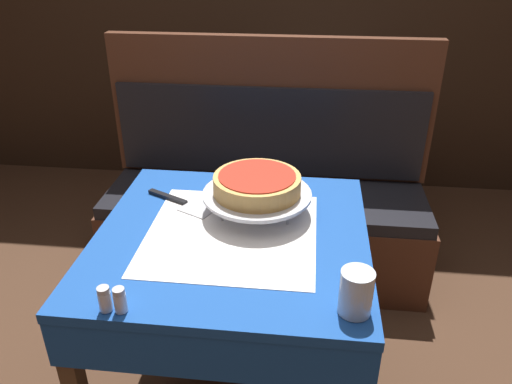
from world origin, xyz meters
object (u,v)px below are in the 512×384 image
dining_table_rear (317,110)px  pepper_shaker (120,300)px  dining_table_front (232,261)px  salt_shaker (105,299)px  condiment_caddy (322,79)px  pizza_server (183,203)px  booth_bench (266,211)px  water_glass_near (356,292)px  pizza_pan_stand (257,195)px  deep_dish_pizza (257,184)px

dining_table_rear → pepper_shaker: pepper_shaker is taller
dining_table_front → salt_shaker: salt_shaker is taller
dining_table_rear → dining_table_front: bearing=-99.6°
dining_table_rear → condiment_caddy: 0.18m
dining_table_front → condiment_caddy: size_ratio=5.88×
pizza_server → salt_shaker: (-0.06, -0.55, 0.03)m
pizza_server → salt_shaker: bearing=-96.3°
booth_bench → water_glass_near: bearing=-74.7°
pizza_pan_stand → water_glass_near: 0.54m
dining_table_rear → deep_dish_pizza: 1.46m
booth_bench → dining_table_rear: bearing=70.7°
dining_table_front → pizza_server: size_ratio=3.08×
dining_table_front → pizza_server: 0.27m
deep_dish_pizza → pepper_shaker: size_ratio=4.18×
deep_dish_pizza → pizza_server: deep_dish_pizza is taller
dining_table_rear → water_glass_near: (0.09, -1.88, 0.17)m
pizza_pan_stand → condiment_caddy: bearing=81.8°
dining_table_rear → pizza_server: pizza_server is taller
water_glass_near → salt_shaker: size_ratio=1.74×
water_glass_near → pepper_shaker: (-0.57, -0.06, -0.03)m
pizza_server → condiment_caddy: 1.55m
dining_table_front → pizza_pan_stand: size_ratio=2.36×
deep_dish_pizza → salt_shaker: 0.61m
booth_bench → condiment_caddy: bearing=71.1°
pizza_pan_stand → pizza_server: (-0.26, 0.03, -0.06)m
dining_table_front → pizza_pan_stand: (0.06, 0.13, 0.17)m
salt_shaker → condiment_caddy: size_ratio=0.47×
booth_bench → pepper_shaker: bearing=-100.7°
booth_bench → pepper_shaker: size_ratio=23.33×
salt_shaker → pepper_shaker: size_ratio=1.00×
water_glass_near → deep_dish_pizza: bearing=122.8°
deep_dish_pizza → water_glass_near: 0.54m
pizza_pan_stand → salt_shaker: 0.60m
pizza_pan_stand → condiment_caddy: size_ratio=2.49×
booth_bench → salt_shaker: (-0.28, -1.27, 0.47)m
pizza_server → condiment_caddy: condiment_caddy is taller
salt_shaker → dining_table_front: bearing=56.6°
dining_table_front → pizza_pan_stand: bearing=63.5°
dining_table_rear → condiment_caddy: condiment_caddy is taller
pizza_server → condiment_caddy: size_ratio=1.91×
dining_table_rear → salt_shaker: salt_shaker is taller
salt_shaker → booth_bench: bearing=77.6°
deep_dish_pizza → salt_shaker: size_ratio=4.17×
dining_table_rear → salt_shaker: size_ratio=11.44×
pepper_shaker → water_glass_near: bearing=6.3°
pizza_pan_stand → water_glass_near: (0.29, -0.45, -0.01)m
booth_bench → condiment_caddy: (0.26, 0.75, 0.48)m
pizza_pan_stand → deep_dish_pizza: deep_dish_pizza is taller
water_glass_near → salt_shaker: water_glass_near is taller
salt_shaker → water_glass_near: bearing=5.9°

